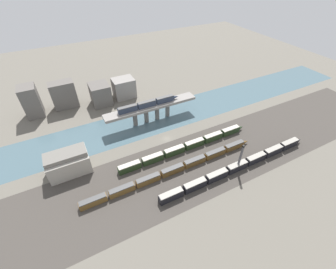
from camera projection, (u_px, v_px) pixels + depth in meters
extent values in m
plane|color=#666056|center=(167.00, 139.00, 129.21)|extent=(400.00, 400.00, 0.00)
cube|color=#423D38|center=(188.00, 166.00, 112.80)|extent=(280.00, 42.00, 0.01)
cube|color=#47606B|center=(152.00, 120.00, 143.35)|extent=(320.00, 29.52, 0.01)
cube|color=gray|center=(151.00, 107.00, 136.93)|extent=(58.87, 7.55, 1.68)
cylinder|color=slate|center=(135.00, 119.00, 136.52)|extent=(2.76, 2.76, 9.20)
cylinder|color=slate|center=(146.00, 115.00, 139.11)|extent=(2.76, 2.76, 9.20)
cylinder|color=slate|center=(157.00, 112.00, 141.70)|extent=(2.76, 2.76, 9.20)
cylinder|color=slate|center=(167.00, 109.00, 144.30)|extent=(2.76, 2.76, 9.20)
cube|color=#2D384C|center=(128.00, 109.00, 130.12)|extent=(11.37, 2.73, 3.19)
cube|color=#4C4C4C|center=(127.00, 107.00, 128.97)|extent=(10.92, 2.51, 0.40)
cube|color=#2D384C|center=(147.00, 104.00, 134.37)|extent=(11.37, 2.73, 3.19)
cube|color=#4C4C4C|center=(147.00, 102.00, 133.22)|extent=(10.92, 2.51, 0.40)
cube|color=#2D384C|center=(165.00, 100.00, 138.61)|extent=(11.37, 2.73, 3.19)
cube|color=#4C4C4C|center=(165.00, 97.00, 137.46)|extent=(10.92, 2.51, 0.40)
cone|color=#2D384C|center=(176.00, 97.00, 141.41)|extent=(3.98, 2.46, 2.46)
cube|color=black|center=(171.00, 196.00, 97.17)|extent=(11.18, 3.05, 3.71)
cube|color=#9E998E|center=(171.00, 193.00, 95.86)|extent=(10.74, 2.81, 0.40)
cube|color=black|center=(195.00, 185.00, 101.44)|extent=(11.18, 3.05, 3.71)
cube|color=#9E998E|center=(195.00, 183.00, 100.13)|extent=(10.74, 2.81, 0.40)
cube|color=black|center=(217.00, 176.00, 105.72)|extent=(11.18, 3.05, 3.71)
cube|color=#9E998E|center=(217.00, 173.00, 104.41)|extent=(10.74, 2.81, 0.40)
cube|color=black|center=(237.00, 167.00, 110.00)|extent=(11.18, 3.05, 3.71)
cube|color=#9E998E|center=(238.00, 164.00, 108.68)|extent=(10.74, 2.81, 0.40)
cube|color=black|center=(255.00, 159.00, 114.27)|extent=(11.18, 3.05, 3.71)
cube|color=#9E998E|center=(256.00, 156.00, 112.96)|extent=(10.74, 2.81, 0.40)
cube|color=black|center=(273.00, 151.00, 118.55)|extent=(11.18, 3.05, 3.71)
cube|color=#9E998E|center=(274.00, 148.00, 117.23)|extent=(10.74, 2.81, 0.40)
cube|color=black|center=(289.00, 144.00, 122.82)|extent=(11.18, 3.05, 3.71)
cube|color=#9E998E|center=(290.00, 141.00, 121.51)|extent=(10.74, 2.81, 0.40)
cone|color=black|center=(298.00, 140.00, 125.59)|extent=(3.91, 2.75, 2.75)
cube|color=brown|center=(93.00, 202.00, 95.32)|extent=(11.74, 2.78, 3.08)
cube|color=#4C4C4C|center=(92.00, 199.00, 94.21)|extent=(11.27, 2.56, 0.40)
cube|color=brown|center=(122.00, 190.00, 99.79)|extent=(11.74, 2.78, 3.08)
cube|color=#4C4C4C|center=(121.00, 188.00, 98.67)|extent=(11.27, 2.56, 0.40)
cube|color=brown|center=(148.00, 180.00, 104.25)|extent=(11.74, 2.78, 3.08)
cube|color=#4C4C4C|center=(148.00, 178.00, 103.14)|extent=(11.27, 2.56, 0.40)
cube|color=brown|center=(172.00, 170.00, 108.72)|extent=(11.74, 2.78, 3.08)
cube|color=#4C4C4C|center=(172.00, 168.00, 107.61)|extent=(11.27, 2.56, 0.40)
cube|color=brown|center=(195.00, 162.00, 113.18)|extent=(11.74, 2.78, 3.08)
cube|color=#4C4C4C|center=(195.00, 159.00, 112.07)|extent=(11.27, 2.56, 0.40)
cube|color=brown|center=(215.00, 154.00, 117.65)|extent=(11.74, 2.78, 3.08)
cube|color=#4C4C4C|center=(216.00, 151.00, 116.54)|extent=(11.27, 2.56, 0.40)
cube|color=brown|center=(234.00, 146.00, 122.11)|extent=(11.74, 2.78, 3.08)
cube|color=#4C4C4C|center=(235.00, 144.00, 121.00)|extent=(11.27, 2.56, 0.40)
cone|color=brown|center=(245.00, 142.00, 125.00)|extent=(4.11, 2.51, 2.51)
cube|color=#23381E|center=(130.00, 167.00, 109.95)|extent=(11.38, 3.02, 3.51)
cube|color=#B7B2A3|center=(129.00, 165.00, 108.70)|extent=(10.92, 2.78, 0.40)
cube|color=#23381E|center=(153.00, 159.00, 114.33)|extent=(11.38, 3.02, 3.51)
cube|color=#B7B2A3|center=(153.00, 156.00, 113.08)|extent=(10.92, 2.78, 0.40)
cube|color=#23381E|center=(174.00, 151.00, 118.71)|extent=(11.38, 3.02, 3.51)
cube|color=#B7B2A3|center=(174.00, 149.00, 117.46)|extent=(10.92, 2.78, 0.40)
cube|color=#23381E|center=(194.00, 144.00, 123.09)|extent=(11.38, 3.02, 3.51)
cube|color=#B7B2A3|center=(194.00, 141.00, 121.84)|extent=(10.92, 2.78, 0.40)
cube|color=#23381E|center=(213.00, 137.00, 127.47)|extent=(11.38, 3.02, 3.51)
cube|color=#B7B2A3|center=(213.00, 135.00, 126.22)|extent=(10.92, 2.78, 0.40)
cube|color=#23381E|center=(230.00, 131.00, 131.85)|extent=(11.38, 3.02, 3.51)
cube|color=#B7B2A3|center=(231.00, 128.00, 130.60)|extent=(10.92, 2.78, 0.40)
cone|color=#23381E|center=(240.00, 128.00, 134.66)|extent=(3.98, 2.72, 2.72)
cube|color=#9E998E|center=(69.00, 164.00, 107.76)|extent=(19.22, 12.37, 9.66)
cube|color=slate|center=(65.00, 155.00, 103.99)|extent=(18.83, 8.66, 2.12)
cylinder|color=#4C4C51|center=(240.00, 159.00, 106.43)|extent=(1.08, 1.08, 15.00)
cube|color=black|center=(244.00, 146.00, 101.25)|extent=(1.00, 0.70, 1.20)
cube|color=#605B56|center=(31.00, 101.00, 141.43)|extent=(9.93, 11.94, 20.27)
cube|color=#605B56|center=(64.00, 95.00, 149.98)|extent=(15.46, 9.10, 18.04)
cube|color=#605B56|center=(100.00, 94.00, 154.22)|extent=(12.57, 14.25, 14.41)
cube|color=gray|center=(124.00, 88.00, 162.08)|extent=(14.92, 11.94, 13.63)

